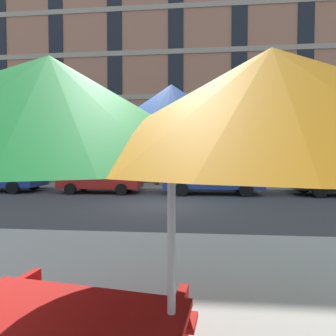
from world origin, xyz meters
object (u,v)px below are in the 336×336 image
at_px(street_tree_left, 7,138).
at_px(patio_umbrella, 171,129).
at_px(street_tree_middle, 157,147).
at_px(pickup_blue_midblock, 208,175).
at_px(sedan_red, 100,176).

height_order(street_tree_left, patio_umbrella, street_tree_left).
height_order(street_tree_left, street_tree_middle, street_tree_left).
bearing_deg(patio_umbrella, street_tree_middle, 97.80).
bearing_deg(pickup_blue_midblock, street_tree_left, 168.26).
height_order(sedan_red, pickup_blue_midblock, pickup_blue_midblock).
height_order(sedan_red, street_tree_left, street_tree_left).
bearing_deg(patio_umbrella, sedan_red, 111.25).
bearing_deg(street_tree_middle, sedan_red, -127.41).
distance_m(street_tree_left, street_tree_middle, 10.13).
xyz_separation_m(sedan_red, pickup_blue_midblock, (5.87, 0.00, 0.08)).
relative_size(sedan_red, street_tree_left, 1.00).
bearing_deg(sedan_red, patio_umbrella, -68.75).
xyz_separation_m(street_tree_middle, patio_umbrella, (2.22, -16.25, -0.53)).
bearing_deg(patio_umbrella, street_tree_left, 128.53).
relative_size(pickup_blue_midblock, street_tree_left, 1.16).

